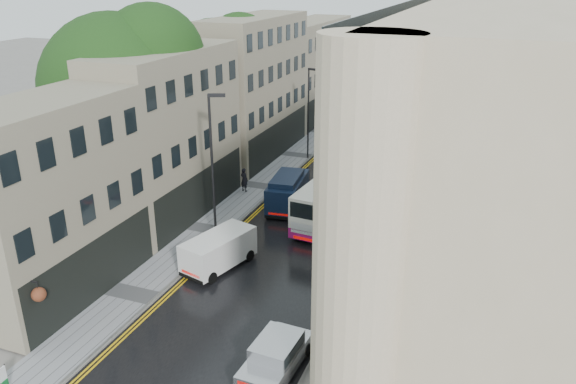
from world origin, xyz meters
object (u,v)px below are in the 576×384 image
Objects in this scene: silver_hatchback at (242,371)px; white_van at (187,257)px; navy_van at (268,198)px; lamp_post_near at (212,169)px; tree_near at (120,114)px; white_lorry at (379,152)px; tree_far at (217,88)px; pedestrian at (244,180)px; lamp_post_far at (308,114)px; estate_sign at (1,382)px; cream_bus at (306,206)px.

silver_hatchback is 0.91× the size of white_van.
white_van is 0.89× the size of navy_van.
white_van is at bearing -102.91° from lamp_post_near.
tree_near is 1.56× the size of white_lorry.
tree_near reaches higher than tree_far.
pedestrian is (-2.23, 12.14, -0.00)m from white_van.
white_lorry is 0.99× the size of lamp_post_near.
estate_sign is at bearing -80.66° from lamp_post_far.
tree_near is 1.11× the size of tree_far.
tree_near is 20.87m from silver_hatchback.
navy_van is 0.64× the size of lamp_post_far.
lamp_post_near is at bearing -11.70° from tree_near.
silver_hatchback is at bearing -92.01° from white_lorry.
estate_sign is (6.22, -17.14, -6.27)m from tree_near.
tree_near is at bearing -142.39° from white_lorry.
silver_hatchback is 21.26m from pedestrian.
tree_far reaches higher than lamp_post_near.
tree_near is 13.60m from cream_bus.
lamp_post_near is at bearing -120.15° from navy_van.
white_lorry reaches higher than cream_bus.
lamp_post_near is 8.03× the size of estate_sign.
cream_bus reaches higher than pedestrian.
lamp_post_far is at bearing 83.91° from estate_sign.
white_van is at bearing -111.83° from white_lorry.
lamp_post_far reaches higher than pedestrian.
white_van is (-6.68, 7.15, 0.25)m from silver_hatchback.
cream_bus is 14.46m from lamp_post_far.
white_van is at bearing -111.78° from cream_bus.
tree_far is at bearing 175.04° from white_lorry.
cream_bus is 1.21× the size of lamp_post_near.
lamp_post_near is 1.14× the size of lamp_post_far.
navy_van is 4.51× the size of estate_sign.
silver_hatchback is 3.64× the size of estate_sign.
navy_van is at bearing -48.87° from tree_far.
tree_near is 1.28× the size of cream_bus.
estate_sign is at bearing -116.17° from lamp_post_near.
tree_far is at bearing 122.14° from silver_hatchback.
lamp_post_far is (-0.40, 21.48, 3.02)m from white_van.
silver_hatchback is at bearing -74.87° from cream_bus.
lamp_post_far reaches higher than silver_hatchback.
white_lorry is at bearing -126.58° from pedestrian.
lamp_post_near is at bearing 119.22° from pedestrian.
lamp_post_far is (0.28, 16.92, -0.56)m from lamp_post_near.
lamp_post_near is (-1.82, -4.21, 3.31)m from navy_van.
white_lorry is at bearing 70.60° from estate_sign.
white_van is 0.57× the size of lamp_post_far.
tree_far is 14.59m from navy_van.
tree_far reaches higher than white_lorry.
estate_sign is (-1.98, -11.02, -0.35)m from white_van.
pedestrian is at bearing -50.90° from tree_far.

